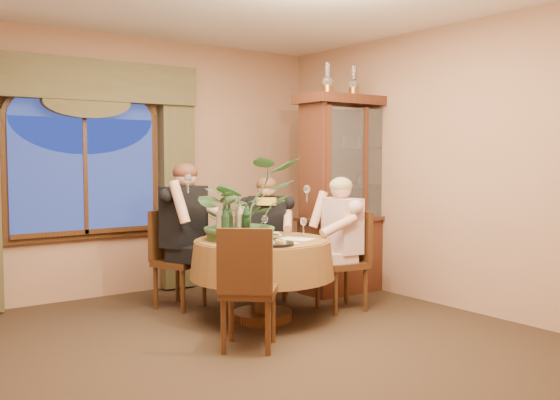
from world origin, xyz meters
TOP-DOWN VIEW (x-y plane):
  - floor at (0.00, 0.00)m, footprint 5.00×5.00m
  - wall_back at (0.00, 2.50)m, footprint 4.50×0.00m
  - wall_right at (2.25, 0.00)m, footprint 0.00×5.00m
  - window at (-0.60, 2.43)m, footprint 1.62×0.10m
  - arched_transom at (-0.60, 2.43)m, footprint 1.60×0.06m
  - drapery_right at (0.43, 2.38)m, footprint 0.38×0.14m
  - swag_valance at (-0.60, 2.35)m, footprint 2.45×0.16m
  - dining_table at (0.44, 0.69)m, footprint 1.46×1.46m
  - china_cabinet at (1.99, 1.18)m, footprint 1.34×0.53m
  - oil_lamp_left at (1.62, 1.18)m, footprint 0.11×0.11m
  - oil_lamp_center at (1.99, 1.18)m, footprint 0.11×0.11m
  - oil_lamp_right at (2.37, 1.18)m, footprint 0.11×0.11m
  - chair_right at (1.28, 0.56)m, footprint 0.48×0.48m
  - chair_back_right at (0.99, 1.37)m, footprint 0.59×0.59m
  - chair_back at (0.04, 1.56)m, footprint 0.56×0.56m
  - chair_front_left at (-0.13, 0.05)m, footprint 0.59×0.59m
  - person_pink at (1.32, 0.58)m, footprint 0.48×0.52m
  - person_back at (0.07, 1.53)m, footprint 0.66×0.64m
  - person_scarf at (0.96, 1.37)m, footprint 0.63×0.62m
  - stoneware_vase at (0.31, 0.84)m, footprint 0.16×0.16m
  - centerpiece_plant at (0.31, 0.82)m, footprint 0.98×1.09m
  - olive_bowl at (0.49, 0.63)m, footprint 0.15×0.15m
  - cheese_platter at (0.29, 0.29)m, footprint 0.33×0.33m
  - wine_bottle_0 at (0.05, 0.79)m, footprint 0.07×0.07m
  - wine_bottle_1 at (0.25, 0.67)m, footprint 0.07×0.07m
  - wine_bottle_2 at (-0.01, 0.59)m, footprint 0.07×0.07m
  - wine_bottle_3 at (0.15, 0.88)m, footprint 0.07×0.07m
  - wine_bottle_4 at (0.09, 0.69)m, footprint 0.07×0.07m
  - wine_bottle_5 at (0.23, 0.74)m, footprint 0.07×0.07m
  - tasting_paper_0 at (0.68, 0.49)m, footprint 0.31×0.36m
  - tasting_paper_1 at (0.69, 0.94)m, footprint 0.33×0.36m
  - tasting_paper_2 at (0.42, 0.39)m, footprint 0.22×0.31m
  - wine_glass_person_pink at (0.87, 0.64)m, footprint 0.07×0.07m
  - wine_glass_person_back at (0.26, 1.09)m, footprint 0.07×0.07m
  - wine_glass_person_scarf at (0.70, 1.04)m, footprint 0.07×0.07m

SIDE VIEW (x-z plane):
  - floor at x=0.00m, z-range 0.00..0.00m
  - dining_table at x=0.44m, z-range 0.00..0.75m
  - chair_right at x=1.28m, z-range 0.00..0.96m
  - chair_back_right at x=0.99m, z-range 0.00..0.96m
  - chair_back at x=0.04m, z-range 0.00..0.96m
  - chair_front_left at x=-0.13m, z-range 0.00..0.96m
  - person_scarf at x=0.96m, z-range 0.00..1.29m
  - person_pink at x=1.32m, z-range 0.00..1.31m
  - person_back at x=0.07m, z-range 0.00..1.44m
  - tasting_paper_0 at x=0.68m, z-range 0.75..0.76m
  - tasting_paper_1 at x=0.69m, z-range 0.75..0.76m
  - tasting_paper_2 at x=0.42m, z-range 0.75..0.76m
  - cheese_platter at x=0.29m, z-range 0.75..0.77m
  - olive_bowl at x=0.49m, z-range 0.75..0.80m
  - wine_glass_person_pink at x=0.87m, z-range 0.75..0.93m
  - wine_glass_person_back at x=0.26m, z-range 0.75..0.93m
  - wine_glass_person_scarf at x=0.70m, z-range 0.75..0.93m
  - stoneware_vase at x=0.31m, z-range 0.75..1.05m
  - wine_bottle_0 at x=0.05m, z-range 0.75..1.08m
  - wine_bottle_1 at x=0.25m, z-range 0.75..1.08m
  - wine_bottle_2 at x=-0.01m, z-range 0.75..1.08m
  - wine_bottle_3 at x=0.15m, z-range 0.75..1.08m
  - wine_bottle_4 at x=0.09m, z-range 0.75..1.08m
  - wine_bottle_5 at x=0.23m, z-range 0.75..1.08m
  - china_cabinet at x=1.99m, z-range 0.00..2.17m
  - drapery_right at x=0.43m, z-range 0.02..2.34m
  - window at x=-0.60m, z-range 0.64..1.96m
  - centerpiece_plant at x=0.31m, z-range 0.95..1.80m
  - wall_back at x=0.00m, z-range -0.85..3.65m
  - wall_right at x=2.25m, z-range -1.10..3.90m
  - arched_transom at x=-0.60m, z-range 1.86..2.30m
  - swag_valance at x=-0.60m, z-range 2.07..2.49m
  - oil_lamp_left at x=1.62m, z-range 2.17..2.51m
  - oil_lamp_center at x=1.99m, z-range 2.17..2.51m
  - oil_lamp_right at x=2.37m, z-range 2.17..2.51m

